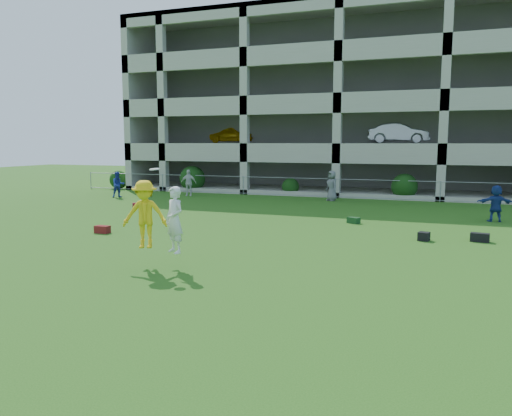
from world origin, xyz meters
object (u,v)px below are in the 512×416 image
at_px(bystander_b, 188,183).
at_px(frisbee_contest, 152,216).
at_px(bystander_a, 118,185).
at_px(crate_d, 424,236).
at_px(bystander_c, 332,186).
at_px(parking_garage, 359,107).
at_px(bystander_d, 496,203).

relative_size(bystander_b, frisbee_contest, 0.74).
relative_size(bystander_a, crate_d, 4.51).
distance_m(bystander_c, frisbee_contest, 17.05).
bearing_deg(parking_garage, bystander_d, -61.94).
bearing_deg(crate_d, bystander_c, 116.89).
height_order(frisbee_contest, parking_garage, parking_garage).
height_order(bystander_a, frisbee_contest, frisbee_contest).
height_order(crate_d, frisbee_contest, frisbee_contest).
bearing_deg(bystander_c, bystander_a, -123.17).
distance_m(bystander_b, bystander_d, 17.75).
distance_m(bystander_d, crate_d, 6.12).
xyz_separation_m(bystander_a, crate_d, (18.02, -7.83, -0.64)).
xyz_separation_m(bystander_b, bystander_c, (9.02, 0.50, 0.04)).
relative_size(bystander_b, bystander_d, 1.05).
bearing_deg(crate_d, bystander_b, 144.92).
height_order(bystander_b, parking_garage, parking_garage).
bearing_deg(frisbee_contest, bystander_b, 114.73).
bearing_deg(bystander_c, bystander_d, 11.88).
xyz_separation_m(bystander_d, crate_d, (-2.73, -5.44, -0.63)).
distance_m(bystander_b, frisbee_contest, 18.16).
relative_size(crate_d, frisbee_contest, 0.16).
height_order(bystander_a, bystander_b, bystander_b).
xyz_separation_m(bystander_b, bystander_d, (17.13, -4.67, -0.04)).
relative_size(bystander_c, parking_garage, 0.06).
relative_size(bystander_c, frisbee_contest, 0.77).
bearing_deg(parking_garage, bystander_c, -89.41).
xyz_separation_m(bystander_a, bystander_b, (3.62, 2.29, 0.04)).
height_order(crate_d, parking_garage, parking_garage).
relative_size(bystander_d, crate_d, 4.48).
relative_size(bystander_a, bystander_d, 1.01).
xyz_separation_m(bystander_a, parking_garage, (12.53, 13.02, 5.23)).
distance_m(bystander_a, bystander_b, 4.28).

